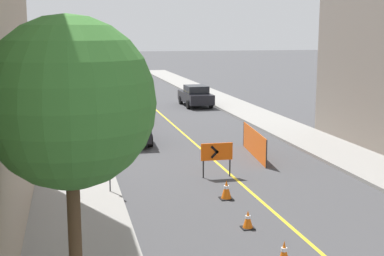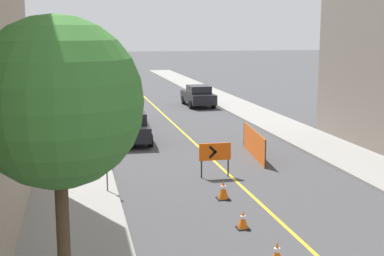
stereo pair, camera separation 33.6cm
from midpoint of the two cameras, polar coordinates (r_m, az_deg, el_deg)
The scene contains 14 objects.
lane_stripe at distance 39.36m, azimuth -3.50°, elevation 2.10°, with size 0.12×74.17×0.01m.
sidewalk_left at distance 38.89m, azimuth -12.26°, elevation 1.88°, with size 2.95×74.17×0.14m.
sidewalk_right at distance 40.69m, azimuth 4.86°, elevation 2.44°, with size 2.95×74.17×0.14m.
traffic_cone_third at distance 13.47m, azimuth 9.78°, elevation -13.04°, with size 0.35×0.35×0.61m.
traffic_cone_fourth at distance 15.64m, azimuth 6.08°, elevation -9.72°, with size 0.37×0.37×0.53m.
traffic_cone_fifth at distance 18.19m, azimuth 3.89°, elevation -6.60°, with size 0.44×0.44×0.65m.
arrow_barricade_primary at distance 20.67m, azimuth 2.93°, elevation -2.68°, with size 1.26×0.08×1.35m.
safety_mesh_fence at distance 24.33m, azimuth 7.00°, elevation -1.63°, with size 0.55×4.46×1.22m.
parked_car_curb_near at distance 27.35m, azimuth -6.28°, elevation 0.12°, with size 1.98×4.37×1.59m.
parked_car_curb_mid at distance 33.01m, azimuth -7.16°, elevation 1.85°, with size 1.93×4.31×1.59m.
parked_car_curb_far at distance 40.37m, azimuth 0.91°, elevation 3.46°, with size 1.94×4.33×1.59m.
parking_meter_near_curb at distance 18.59m, azimuth -8.57°, elevation -3.70°, with size 0.12×0.11×1.42m.
parking_meter_far_curb at distance 22.66m, azimuth -9.29°, elevation -1.31°, with size 0.12×0.11×1.35m.
street_tree_left_near at distance 9.45m, azimuth -13.19°, elevation 2.58°, with size 3.01×3.01×5.76m.
Camera 2 is at (-5.82, -1.45, 5.60)m, focal length 50.00 mm.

